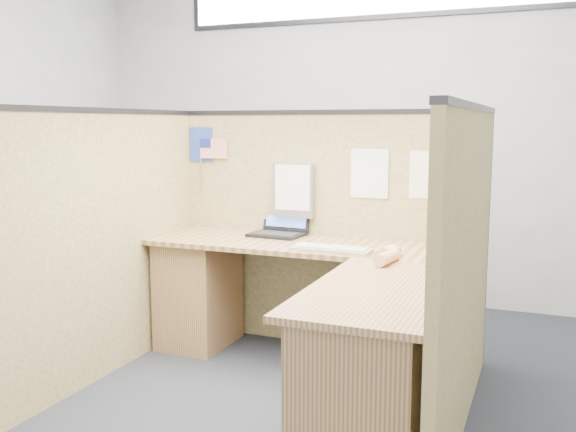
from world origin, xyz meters
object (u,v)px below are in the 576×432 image
at_px(l_desk, 312,318).
at_px(keyboard, 331,249).
at_px(laptop, 281,225).
at_px(mouse, 393,253).

relative_size(l_desk, keyboard, 4.28).
bearing_deg(laptop, keyboard, -37.26).
relative_size(l_desk, laptop, 5.66).
distance_m(keyboard, mouse, 0.35).
bearing_deg(keyboard, laptop, 139.91).
bearing_deg(l_desk, keyboard, 78.04).
xyz_separation_m(l_desk, laptop, (-0.44, 0.61, 0.40)).
relative_size(keyboard, mouse, 4.67).
relative_size(laptop, keyboard, 0.76).
bearing_deg(mouse, l_desk, -154.16).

